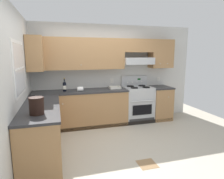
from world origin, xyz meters
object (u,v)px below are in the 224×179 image
at_px(bowl, 115,88).
at_px(paper_towel_roll, 80,89).
at_px(stove, 138,103).
at_px(bucket, 36,105).
at_px(wine_bottle, 65,86).

height_order(bowl, paper_towel_roll, paper_towel_roll).
xyz_separation_m(bowl, paper_towel_roll, (-0.92, -0.15, 0.04)).
bearing_deg(stove, bowl, 175.45).
relative_size(bowl, bucket, 1.12).
distance_m(wine_bottle, bucket, 1.83).
bearing_deg(bowl, paper_towel_roll, -170.82).
distance_m(stove, bowl, 0.78).
relative_size(stove, paper_towel_roll, 8.36).
xyz_separation_m(stove, wine_bottle, (-1.91, -0.00, 0.56)).
relative_size(wine_bottle, bowl, 1.12).
distance_m(bowl, paper_towel_roll, 0.93).
distance_m(stove, bucket, 3.02).
height_order(stove, wine_bottle, wine_bottle).
height_order(stove, bucket, stove).
bearing_deg(paper_towel_roll, bucket, -116.62).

